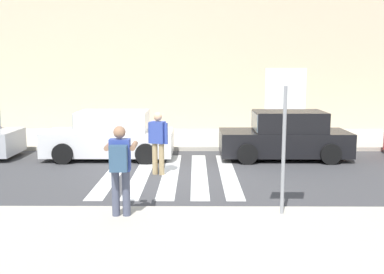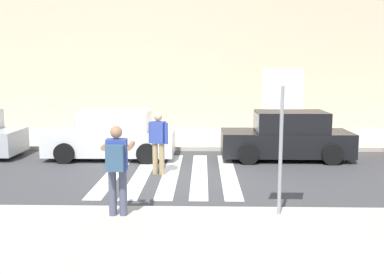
{
  "view_description": "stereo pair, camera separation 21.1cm",
  "coord_description": "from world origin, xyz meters",
  "px_view_note": "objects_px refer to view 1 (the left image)",
  "views": [
    {
      "loc": [
        0.68,
        -12.01,
        2.95
      ],
      "look_at": [
        0.6,
        -0.2,
        1.1
      ],
      "focal_mm": 42.0,
      "sensor_mm": 36.0,
      "label": 1
    },
    {
      "loc": [
        0.89,
        -12.01,
        2.95
      ],
      "look_at": [
        0.6,
        -0.2,
        1.1
      ],
      "focal_mm": 42.0,
      "sensor_mm": 36.0,
      "label": 2
    }
  ],
  "objects_px": {
    "pedestrian_crossing": "(158,140)",
    "stop_sign": "(285,109)",
    "parked_car_black": "(285,137)",
    "parked_car_white": "(110,136)",
    "photographer_with_backpack": "(120,163)"
  },
  "relations": [
    {
      "from": "pedestrian_crossing",
      "to": "photographer_with_backpack",
      "type": "bearing_deg",
      "value": -95.69
    },
    {
      "from": "photographer_with_backpack",
      "to": "parked_car_white",
      "type": "bearing_deg",
      "value": 102.34
    },
    {
      "from": "parked_car_white",
      "to": "parked_car_black",
      "type": "distance_m",
      "value": 5.65
    },
    {
      "from": "parked_car_white",
      "to": "photographer_with_backpack",
      "type": "bearing_deg",
      "value": -77.66
    },
    {
      "from": "stop_sign",
      "to": "parked_car_black",
      "type": "height_order",
      "value": "stop_sign"
    },
    {
      "from": "stop_sign",
      "to": "pedestrian_crossing",
      "type": "xyz_separation_m",
      "value": [
        -2.7,
        3.73,
        -1.2
      ]
    },
    {
      "from": "parked_car_black",
      "to": "stop_sign",
      "type": "bearing_deg",
      "value": -101.7
    },
    {
      "from": "photographer_with_backpack",
      "to": "pedestrian_crossing",
      "type": "xyz_separation_m",
      "value": [
        0.39,
        3.91,
        -0.19
      ]
    },
    {
      "from": "stop_sign",
      "to": "parked_car_white",
      "type": "height_order",
      "value": "stop_sign"
    },
    {
      "from": "pedestrian_crossing",
      "to": "stop_sign",
      "type": "bearing_deg",
      "value": -54.1
    },
    {
      "from": "photographer_with_backpack",
      "to": "parked_car_black",
      "type": "relative_size",
      "value": 0.42
    },
    {
      "from": "stop_sign",
      "to": "pedestrian_crossing",
      "type": "distance_m",
      "value": 4.75
    },
    {
      "from": "stop_sign",
      "to": "parked_car_black",
      "type": "relative_size",
      "value": 0.68
    },
    {
      "from": "stop_sign",
      "to": "pedestrian_crossing",
      "type": "relative_size",
      "value": 1.62
    },
    {
      "from": "stop_sign",
      "to": "parked_car_white",
      "type": "relative_size",
      "value": 0.68
    }
  ]
}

